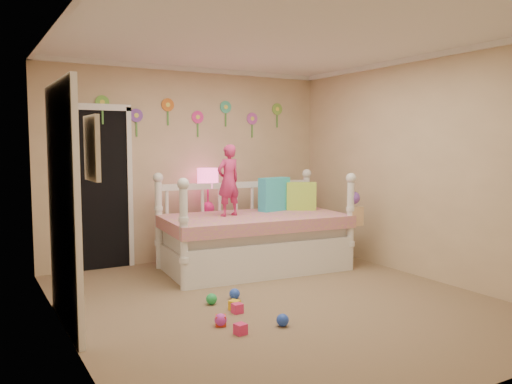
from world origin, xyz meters
TOP-DOWN VIEW (x-y plane):
  - floor at (0.00, 0.00)m, footprint 4.00×4.50m
  - ceiling at (0.00, 0.00)m, footprint 4.00×4.50m
  - back_wall at (0.00, 2.25)m, footprint 4.00×0.01m
  - left_wall at (-2.00, 0.00)m, footprint 0.01×4.50m
  - right_wall at (2.00, 0.00)m, footprint 0.01×4.50m
  - crown_molding at (0.00, 0.00)m, footprint 4.00×4.50m
  - daybed at (0.46, 1.28)m, footprint 2.38×1.42m
  - pillow_turquoise at (0.90, 1.51)m, footprint 0.46×0.24m
  - pillow_lime at (1.26, 1.39)m, footprint 0.41×0.33m
  - child at (0.14, 1.36)m, footprint 0.35×0.27m
  - nightstand at (0.16, 2.00)m, footprint 0.40×0.32m
  - table_lamp at (0.16, 2.00)m, footprint 0.28×0.28m
  - closet_doorway at (-1.25, 2.23)m, footprint 0.90×0.04m
  - flower_decals at (-0.09, 2.24)m, footprint 3.40×0.02m
  - mirror_closet at (-1.96, 0.30)m, footprint 0.07×1.30m
  - wall_picture at (-1.97, -0.90)m, footprint 0.05×0.34m
  - hanging_bag at (1.55, 0.65)m, footprint 0.20×0.16m
  - toy_scatter at (-0.41, -0.14)m, footprint 1.19×1.49m

SIDE VIEW (x-z plane):
  - floor at x=0.00m, z-range -0.01..0.01m
  - toy_scatter at x=-0.41m, z-range 0.00..0.11m
  - nightstand at x=0.16m, z-range 0.00..0.63m
  - daybed at x=0.46m, z-range 0.00..1.24m
  - hanging_bag at x=1.55m, z-range 0.57..0.93m
  - pillow_lime at x=1.26m, z-range 0.69..1.06m
  - pillow_turquoise at x=0.90m, z-range 0.69..1.13m
  - closet_doorway at x=-1.25m, z-range 0.00..2.07m
  - table_lamp at x=0.16m, z-range 0.74..1.35m
  - mirror_closet at x=-1.96m, z-range 0.00..2.10m
  - child at x=0.14m, z-range 0.69..1.57m
  - back_wall at x=0.00m, z-range 0.00..2.60m
  - left_wall at x=-2.00m, z-range 0.00..2.60m
  - right_wall at x=2.00m, z-range 0.00..2.60m
  - wall_picture at x=-1.97m, z-range 1.34..1.76m
  - flower_decals at x=-0.09m, z-range 1.69..2.19m
  - crown_molding at x=0.00m, z-range 2.54..2.60m
  - ceiling at x=0.00m, z-range 2.60..2.60m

